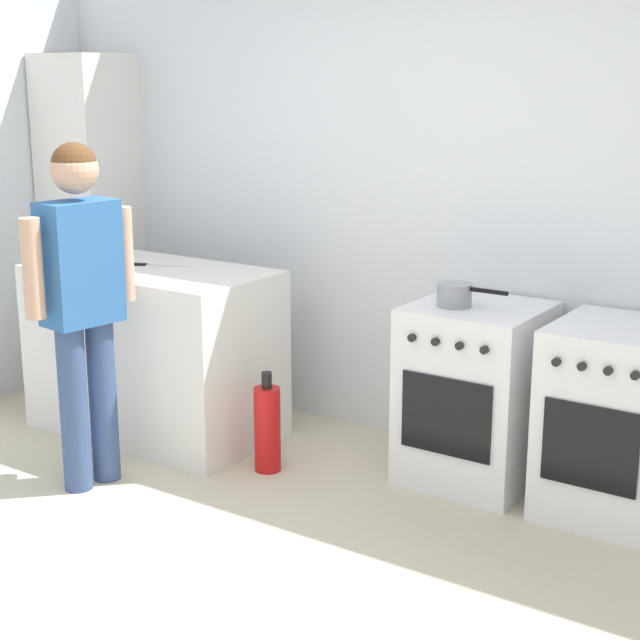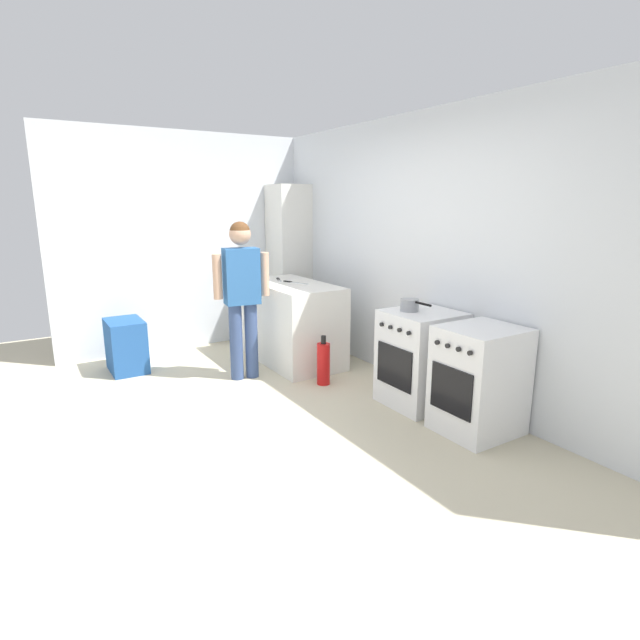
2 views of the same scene
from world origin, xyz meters
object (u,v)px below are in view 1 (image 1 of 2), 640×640
at_px(oven_right, 614,420).
at_px(knife_bread, 155,265).
at_px(pot, 455,295).
at_px(person, 82,288).
at_px(fire_extinguisher, 267,428).
at_px(knife_utility, 110,261).
at_px(larder_cabinet, 91,222).
at_px(oven_left, 475,393).
at_px(knife_carving, 77,264).

xyz_separation_m(oven_right, knife_bread, (-2.37, -0.33, 0.48)).
height_order(pot, person, person).
bearing_deg(person, oven_right, 26.87).
bearing_deg(oven_right, person, -153.13).
height_order(knife_bread, fire_extinguisher, knife_bread).
distance_m(pot, knife_utility, 1.93).
bearing_deg(larder_cabinet, fire_extinguisher, -18.05).
bearing_deg(oven_right, pot, -174.03).
xyz_separation_m(knife_utility, larder_cabinet, (-0.66, 0.49, 0.10)).
xyz_separation_m(oven_left, knife_carving, (-2.09, -0.53, 0.48)).
xyz_separation_m(knife_bread, larder_cabinet, (-0.94, 0.43, 0.10)).
xyz_separation_m(pot, larder_cabinet, (-2.56, 0.18, 0.10)).
distance_m(fire_extinguisher, larder_cabinet, 2.03).
bearing_deg(oven_right, knife_bread, -172.09).
distance_m(knife_utility, person, 0.87).
bearing_deg(oven_left, knife_utility, -169.00).
xyz_separation_m(oven_left, fire_extinguisher, (-0.87, -0.48, -0.21)).
relative_size(oven_left, larder_cabinet, 0.42).
xyz_separation_m(oven_left, person, (-1.46, -1.07, 0.52)).
xyz_separation_m(fire_extinguisher, larder_cabinet, (-1.78, 0.58, 0.78)).
bearing_deg(knife_carving, larder_cabinet, 131.59).
height_order(oven_left, fire_extinguisher, oven_left).
height_order(oven_left, knife_bread, knife_bread).
bearing_deg(knife_carving, oven_right, 10.90).
xyz_separation_m(person, larder_cabinet, (-1.19, 1.17, 0.05)).
bearing_deg(knife_bread, knife_utility, -168.30).
bearing_deg(fire_extinguisher, knife_carving, -177.59).
bearing_deg(person, oven_left, 36.34).
xyz_separation_m(knife_utility, knife_carving, (-0.10, -0.14, -0.00)).
bearing_deg(knife_utility, oven_left, 11.00).
bearing_deg(oven_right, oven_left, 180.00).
bearing_deg(oven_right, fire_extinguisher, -162.64).
distance_m(oven_right, fire_extinguisher, 1.62).
distance_m(oven_left, pot, 0.49).
bearing_deg(pot, fire_extinguisher, -152.99).
xyz_separation_m(oven_right, larder_cabinet, (-3.31, 0.10, 0.57)).
relative_size(oven_right, pot, 2.49).
bearing_deg(knife_utility, oven_right, 8.31).
xyz_separation_m(oven_right, fire_extinguisher, (-1.53, -0.48, -0.21)).
height_order(oven_left, knife_carving, knife_carving).
relative_size(knife_bread, knife_utility, 1.37).
relative_size(person, fire_extinguisher, 3.20).
distance_m(knife_utility, knife_carving, 0.17).
distance_m(person, fire_extinguisher, 1.11).
height_order(pot, knife_utility, pot).
bearing_deg(pot, oven_left, 42.42).
height_order(person, larder_cabinet, larder_cabinet).
relative_size(oven_left, pot, 2.49).
bearing_deg(larder_cabinet, oven_right, -1.77).
height_order(oven_right, pot, pot).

